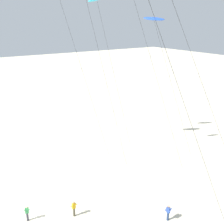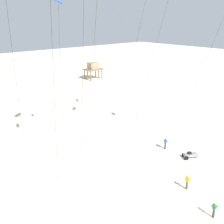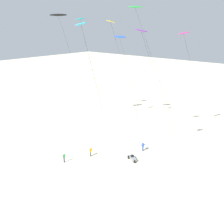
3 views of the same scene
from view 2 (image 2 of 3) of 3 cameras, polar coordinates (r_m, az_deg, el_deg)
ground_plane at (r=29.01m, az=20.49°, el=-18.75°), size 260.00×260.00×0.00m
kite_blue at (r=32.27m, az=-11.15°, el=21.38°), size 3.75×7.19×19.21m
kite_magenta at (r=40.93m, az=7.03°, el=22.07°), size 4.40×9.59×20.09m
kite_flyer_nearest at (r=38.29m, az=11.17°, el=-6.44°), size 0.61×0.59×1.67m
kite_flyer_middle at (r=27.64m, az=20.69°, el=-18.59°), size 0.65×0.67×1.67m
kite_flyer_furthest at (r=30.57m, az=15.55°, el=-13.96°), size 0.52×0.55×1.67m
stilt_house at (r=80.00m, az=-3.99°, el=9.37°), size 5.17×3.70×4.86m
beach_buggy at (r=36.97m, az=16.11°, el=-8.66°), size 2.05×1.70×0.82m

